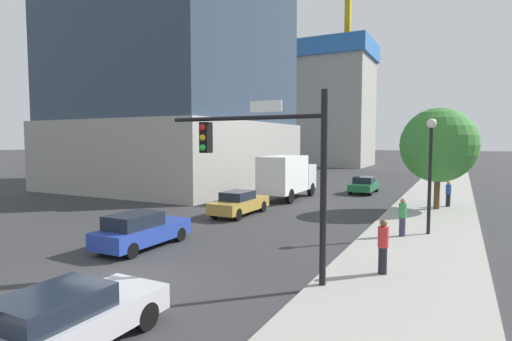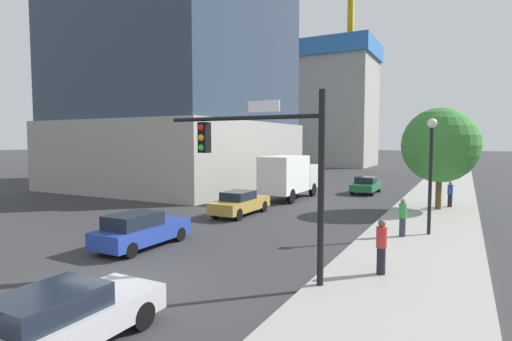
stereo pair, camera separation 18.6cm
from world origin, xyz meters
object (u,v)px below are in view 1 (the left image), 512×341
object	(u,v)px
car_blue	(141,230)
pedestrian_blue_shirt	(448,194)
pedestrian_green_shirt	(402,217)
pedestrian_red_shirt	(383,246)
car_gold	(239,203)
car_green	(364,185)
car_silver	(62,322)
construction_building	(326,98)
street_lamp	(430,158)
traffic_light_pole	(266,154)
street_tree	(438,145)
box_truck	(287,175)

from	to	relation	value
car_blue	pedestrian_blue_shirt	distance (m)	20.22
pedestrian_green_shirt	pedestrian_red_shirt	world-z (taller)	pedestrian_red_shirt
car_gold	car_green	world-z (taller)	car_gold
car_silver	pedestrian_red_shirt	world-z (taller)	pedestrian_red_shirt
construction_building	car_blue	size ratio (longest dim) A/B	6.71
street_lamp	pedestrian_green_shirt	size ratio (longest dim) A/B	3.10
traffic_light_pole	pedestrian_red_shirt	xyz separation A→B (m)	(3.34, 1.88, -3.00)
construction_building	pedestrian_blue_shirt	size ratio (longest dim) A/B	17.40
car_green	pedestrian_red_shirt	world-z (taller)	pedestrian_red_shirt
car_gold	car_green	xyz separation A→B (m)	(4.56, 13.88, -0.02)
traffic_light_pole	pedestrian_blue_shirt	size ratio (longest dim) A/B	3.46
traffic_light_pole	car_blue	xyz separation A→B (m)	(-6.41, 1.16, -3.33)
construction_building	pedestrian_blue_shirt	distance (m)	49.56
car_silver	pedestrian_red_shirt	distance (m)	9.50
car_silver	car_gold	size ratio (longest dim) A/B	0.98
pedestrian_green_shirt	pedestrian_blue_shirt	distance (m)	10.35
construction_building	street_lamp	world-z (taller)	construction_building
car_blue	street_tree	bearing A→B (deg)	55.45
street_lamp	car_gold	xyz separation A→B (m)	(-10.67, 0.84, -2.98)
car_gold	construction_building	bearing A→B (deg)	101.51
car_silver	car_green	distance (m)	29.55
street_tree	car_blue	distance (m)	19.07
car_silver	construction_building	bearing A→B (deg)	102.63
traffic_light_pole	pedestrian_blue_shirt	world-z (taller)	traffic_light_pole
car_blue	pedestrian_green_shirt	world-z (taller)	pedestrian_green_shirt
pedestrian_blue_shirt	car_gold	bearing A→B (deg)	-143.51
car_gold	street_tree	bearing A→B (deg)	33.34
box_truck	pedestrian_green_shirt	size ratio (longest dim) A/B	3.87
traffic_light_pole	box_truck	distance (m)	18.43
car_silver	pedestrian_green_shirt	bearing A→B (deg)	69.78
construction_building	box_truck	world-z (taller)	construction_building
construction_building	traffic_light_pole	distance (m)	63.84
pedestrian_red_shirt	pedestrian_blue_shirt	size ratio (longest dim) A/B	1.06
car_green	pedestrian_green_shirt	xyz separation A→B (m)	(5.08, -15.76, 0.32)
car_silver	pedestrian_red_shirt	size ratio (longest dim) A/B	2.58
car_gold	pedestrian_red_shirt	distance (m)	12.44
street_lamp	car_blue	size ratio (longest dim) A/B	1.23
pedestrian_red_shirt	car_gold	bearing A→B (deg)	141.62
car_gold	box_truck	size ratio (longest dim) A/B	0.70
construction_building	car_silver	distance (m)	69.71
construction_building	car_silver	size ratio (longest dim) A/B	6.34
street_lamp	street_tree	size ratio (longest dim) A/B	0.83
street_lamp	box_truck	distance (m)	13.69
car_silver	car_blue	world-z (taller)	car_blue
street_lamp	pedestrian_green_shirt	bearing A→B (deg)	-134.93
car_silver	car_blue	distance (m)	8.54
construction_building	pedestrian_red_shirt	xyz separation A→B (m)	(20.22, -59.12, -11.29)
traffic_light_pole	street_tree	world-z (taller)	street_tree
street_tree	car_gold	size ratio (longest dim) A/B	1.37
traffic_light_pole	box_truck	world-z (taller)	traffic_light_pole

